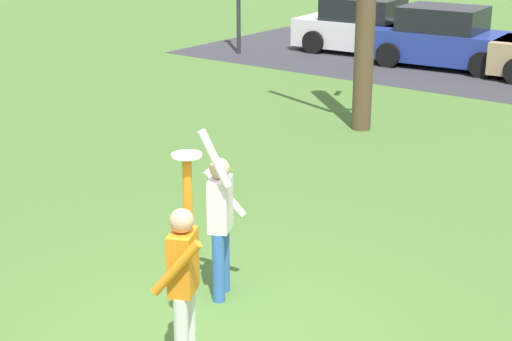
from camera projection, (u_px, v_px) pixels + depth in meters
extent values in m
plane|color=#4C7533|center=(215.00, 338.00, 8.39)|extent=(120.00, 120.00, 0.00)
cylinder|color=silver|center=(181.00, 337.00, 7.61)|extent=(0.14, 0.14, 0.82)
cylinder|color=silver|center=(189.00, 323.00, 7.85)|extent=(0.14, 0.14, 0.82)
cube|color=orange|center=(183.00, 262.00, 7.50)|extent=(0.36, 0.42, 0.60)
sphere|color=tan|center=(182.00, 221.00, 7.37)|extent=(0.23, 0.23, 0.23)
cylinder|color=orange|center=(176.00, 268.00, 7.27)|extent=(0.46, 0.29, 0.58)
cylinder|color=orange|center=(188.00, 190.00, 7.51)|extent=(0.09, 0.09, 0.66)
cylinder|color=#3366B7|center=(224.00, 258.00, 9.27)|extent=(0.14, 0.14, 0.82)
cylinder|color=#3366B7|center=(218.00, 268.00, 9.03)|extent=(0.14, 0.14, 0.82)
cube|color=silver|center=(220.00, 204.00, 8.92)|extent=(0.36, 0.42, 0.60)
sphere|color=tan|center=(220.00, 168.00, 8.79)|extent=(0.23, 0.23, 0.23)
cylinder|color=silver|center=(225.00, 193.00, 9.12)|extent=(0.46, 0.29, 0.58)
cylinder|color=silver|center=(215.00, 159.00, 8.52)|extent=(0.34, 0.22, 0.65)
cylinder|color=white|center=(187.00, 155.00, 7.40)|extent=(0.28, 0.28, 0.02)
cube|color=white|center=(367.00, 34.00, 23.60)|extent=(4.23, 2.13, 0.80)
cube|color=black|center=(363.00, 9.00, 23.45)|extent=(2.23, 1.81, 0.64)
cylinder|color=black|center=(419.00, 41.00, 23.76)|extent=(0.68, 0.27, 0.66)
cylinder|color=black|center=(395.00, 50.00, 22.30)|extent=(0.68, 0.27, 0.66)
cylinder|color=black|center=(342.00, 34.00, 25.04)|extent=(0.68, 0.27, 0.66)
cylinder|color=black|center=(314.00, 42.00, 23.58)|extent=(0.68, 0.27, 0.66)
cube|color=#233893|center=(446.00, 46.00, 21.68)|extent=(4.23, 2.13, 0.80)
cube|color=black|center=(443.00, 19.00, 21.52)|extent=(2.23, 1.81, 0.64)
cylinder|color=black|center=(503.00, 54.00, 21.84)|extent=(0.68, 0.27, 0.66)
cylinder|color=black|center=(482.00, 65.00, 20.38)|extent=(0.68, 0.27, 0.66)
cylinder|color=black|center=(414.00, 45.00, 23.12)|extent=(0.68, 0.27, 0.66)
cylinder|color=black|center=(388.00, 55.00, 21.66)|extent=(0.68, 0.27, 0.66)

